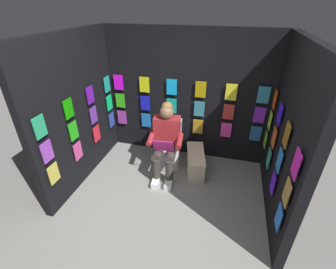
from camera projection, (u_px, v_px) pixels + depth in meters
name	position (u px, v px, depth m)	size (l,w,h in m)	color
ground_plane	(150.00, 240.00, 2.83)	(30.00, 30.00, 0.00)	gray
display_wall_back	(187.00, 96.00, 3.97)	(2.81, 0.14, 2.17)	black
display_wall_left	(287.00, 138.00, 2.80)	(0.14, 1.95, 2.17)	black
display_wall_right	(77.00, 112.00, 3.43)	(0.14, 1.95, 2.17)	black
toilet	(168.00, 148.00, 3.99)	(0.43, 0.57, 0.77)	white
person_reading	(166.00, 141.00, 3.66)	(0.55, 0.71, 1.19)	maroon
comic_longbox_near	(195.00, 162.00, 3.89)	(0.41, 0.73, 0.36)	beige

